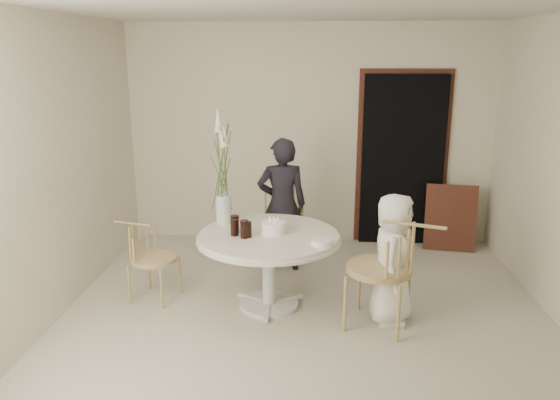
# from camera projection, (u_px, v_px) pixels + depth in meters

# --- Properties ---
(ground) EXTENTS (4.50, 4.50, 0.00)m
(ground) POSITION_uv_depth(u_px,v_px,m) (305.00, 319.00, 4.96)
(ground) COLOR beige
(ground) RESTS_ON ground
(room_shell) EXTENTS (4.50, 4.50, 4.50)m
(room_shell) POSITION_uv_depth(u_px,v_px,m) (307.00, 143.00, 4.53)
(room_shell) COLOR silver
(room_shell) RESTS_ON ground
(doorway) EXTENTS (1.00, 0.10, 2.10)m
(doorway) POSITION_uv_depth(u_px,v_px,m) (402.00, 161.00, 6.72)
(doorway) COLOR black
(doorway) RESTS_ON ground
(door_trim) EXTENTS (1.12, 0.03, 2.22)m
(door_trim) POSITION_uv_depth(u_px,v_px,m) (402.00, 156.00, 6.75)
(door_trim) COLOR brown
(door_trim) RESTS_ON ground
(table) EXTENTS (1.33, 1.33, 0.73)m
(table) POSITION_uv_depth(u_px,v_px,m) (269.00, 245.00, 5.06)
(table) COLOR silver
(table) RESTS_ON ground
(picture_frame) EXTENTS (0.63, 0.27, 0.80)m
(picture_frame) POSITION_uv_depth(u_px,v_px,m) (450.00, 218.00, 6.63)
(picture_frame) COLOR brown
(picture_frame) RESTS_ON ground
(chair_far) EXTENTS (0.54, 0.58, 0.88)m
(chair_far) POSITION_uv_depth(u_px,v_px,m) (284.00, 210.00, 6.33)
(chair_far) COLOR tan
(chair_far) RESTS_ON ground
(chair_right) EXTENTS (0.70, 0.67, 0.99)m
(chair_right) POSITION_uv_depth(u_px,v_px,m) (396.00, 259.00, 4.65)
(chair_right) COLOR tan
(chair_right) RESTS_ON ground
(chair_left) EXTENTS (0.53, 0.50, 0.77)m
(chair_left) POSITION_uv_depth(u_px,v_px,m) (143.00, 250.00, 5.29)
(chair_left) COLOR tan
(chair_left) RESTS_ON ground
(girl) EXTENTS (0.58, 0.43, 1.48)m
(girl) POSITION_uv_depth(u_px,v_px,m) (282.00, 205.00, 5.94)
(girl) COLOR black
(girl) RESTS_ON ground
(boy) EXTENTS (0.50, 0.65, 1.18)m
(boy) POSITION_uv_depth(u_px,v_px,m) (393.00, 259.00, 4.79)
(boy) COLOR white
(boy) RESTS_ON ground
(birthday_cake) EXTENTS (0.23, 0.23, 0.16)m
(birthday_cake) POSITION_uv_depth(u_px,v_px,m) (273.00, 228.00, 5.03)
(birthday_cake) COLOR white
(birthday_cake) RESTS_ON table
(cola_tumbler_a) EXTENTS (0.10, 0.10, 0.16)m
(cola_tumbler_a) POSITION_uv_depth(u_px,v_px,m) (234.00, 227.00, 4.97)
(cola_tumbler_a) COLOR black
(cola_tumbler_a) RESTS_ON table
(cola_tumbler_b) EXTENTS (0.08, 0.08, 0.17)m
(cola_tumbler_b) POSITION_uv_depth(u_px,v_px,m) (245.00, 229.00, 4.90)
(cola_tumbler_b) COLOR black
(cola_tumbler_b) RESTS_ON table
(cola_tumbler_c) EXTENTS (0.09, 0.09, 0.17)m
(cola_tumbler_c) POSITION_uv_depth(u_px,v_px,m) (235.00, 224.00, 5.03)
(cola_tumbler_c) COLOR black
(cola_tumbler_c) RESTS_ON table
(cola_tumbler_d) EXTENTS (0.08, 0.08, 0.14)m
(cola_tumbler_d) POSITION_uv_depth(u_px,v_px,m) (248.00, 230.00, 4.92)
(cola_tumbler_d) COLOR black
(cola_tumbler_d) RESTS_ON table
(plate_stack) EXTENTS (0.22, 0.22, 0.05)m
(plate_stack) POSITION_uv_depth(u_px,v_px,m) (322.00, 242.00, 4.74)
(plate_stack) COLOR white
(plate_stack) RESTS_ON table
(flower_vase) EXTENTS (0.15, 0.15, 1.13)m
(flower_vase) POSITION_uv_depth(u_px,v_px,m) (223.00, 176.00, 5.22)
(flower_vase) COLOR silver
(flower_vase) RESTS_ON table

